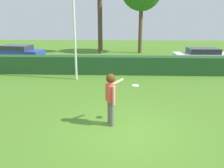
{
  "coord_description": "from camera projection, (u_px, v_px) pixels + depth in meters",
  "views": [
    {
      "loc": [
        -0.12,
        -7.09,
        3.55
      ],
      "look_at": [
        -0.47,
        1.34,
        1.15
      ],
      "focal_mm": 38.42,
      "sensor_mm": 36.0,
      "label": 1
    }
  ],
  "objects": [
    {
      "name": "parked_car_white",
      "position": [
        203.0,
        55.0,
        18.03
      ],
      "size": [
        4.21,
        1.83,
        1.25
      ],
      "color": "white",
      "rests_on": "ground"
    },
    {
      "name": "frisbee",
      "position": [
        136.0,
        85.0,
        8.07
      ],
      "size": [
        0.23,
        0.23,
        0.02
      ],
      "color": "white"
    },
    {
      "name": "ground_plane",
      "position": [
        125.0,
        129.0,
        7.78
      ],
      "size": [
        60.0,
        60.0,
        0.0
      ],
      "primitive_type": "plane",
      "color": "#4A7B25"
    },
    {
      "name": "parked_car_blue",
      "position": [
        17.0,
        52.0,
        19.81
      ],
      "size": [
        4.41,
        2.31,
        1.25
      ],
      "color": "#263FA5",
      "rests_on": "ground"
    },
    {
      "name": "person",
      "position": [
        111.0,
        94.0,
        7.83
      ],
      "size": [
        0.62,
        0.77,
        1.77
      ],
      "color": "slate",
      "rests_on": "ground"
    },
    {
      "name": "lamppost",
      "position": [
        74.0,
        12.0,
        12.91
      ],
      "size": [
        0.24,
        0.24,
        6.85
      ],
      "color": "silver",
      "rests_on": "ground"
    },
    {
      "name": "hedge_row",
      "position": [
        124.0,
        65.0,
        15.13
      ],
      "size": [
        18.13,
        0.9,
        1.12
      ],
      "primitive_type": "cube",
      "color": "#214924",
      "rests_on": "ground"
    }
  ]
}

